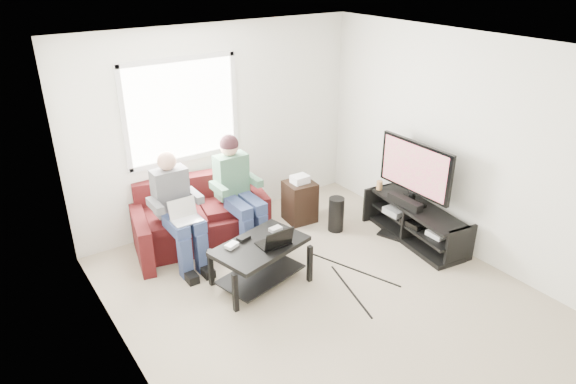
{
  "coord_description": "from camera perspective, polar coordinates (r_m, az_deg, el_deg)",
  "views": [
    {
      "loc": [
        -2.87,
        -3.51,
        3.37
      ],
      "look_at": [
        -0.05,
        0.6,
        1.02
      ],
      "focal_mm": 32.0,
      "sensor_mm": 36.0,
      "label": 1
    }
  ],
  "objects": [
    {
      "name": "coffee_table",
      "position": [
        5.63,
        -3.1,
        -6.93
      ],
      "size": [
        1.12,
        0.83,
        0.5
      ],
      "color": "black",
      "rests_on": "floor"
    },
    {
      "name": "soundbar",
      "position": [
        6.56,
        12.87,
        -1.07
      ],
      "size": [
        0.12,
        0.5,
        0.1
      ],
      "primitive_type": "cube",
      "color": "black",
      "rests_on": "tv_stand"
    },
    {
      "name": "subwoofer",
      "position": [
        6.77,
        5.37,
        -2.48
      ],
      "size": [
        0.2,
        0.2,
        0.46
      ],
      "primitive_type": "cylinder",
      "color": "black",
      "rests_on": "floor"
    },
    {
      "name": "person_right",
      "position": [
        6.29,
        -5.69,
        0.89
      ],
      "size": [
        0.4,
        0.71,
        1.37
      ],
      "color": "navy",
      "rests_on": "sofa"
    },
    {
      "name": "window",
      "position": [
        6.46,
        -11.7,
        8.84
      ],
      "size": [
        1.48,
        0.04,
        1.28
      ],
      "color": "white",
      "rests_on": "wall_back"
    },
    {
      "name": "tv",
      "position": [
        6.48,
        13.93,
        2.45
      ],
      "size": [
        0.12,
        1.1,
        0.81
      ],
      "color": "black",
      "rests_on": "tv_stand"
    },
    {
      "name": "controller_b",
      "position": [
        5.65,
        -4.96,
        -5.13
      ],
      "size": [
        0.16,
        0.12,
        0.04
      ],
      "primitive_type": "cube",
      "rotation": [
        0.0,
        0.0,
        0.28
      ],
      "color": "black",
      "rests_on": "coffee_table"
    },
    {
      "name": "console_grey",
      "position": [
        6.87,
        12.17,
        -1.96
      ],
      "size": [
        0.34,
        0.26,
        0.08
      ],
      "primitive_type": "cube",
      "color": "gray",
      "rests_on": "tv_stand"
    },
    {
      "name": "keyboard_floor",
      "position": [
        6.8,
        11.95,
        -4.93
      ],
      "size": [
        0.32,
        0.51,
        0.03
      ],
      "primitive_type": "cube",
      "rotation": [
        0.0,
        0.0,
        0.36
      ],
      "color": "black",
      "rests_on": "floor"
    },
    {
      "name": "end_table",
      "position": [
        6.96,
        1.31,
        -0.95
      ],
      "size": [
        0.38,
        0.38,
        0.66
      ],
      "color": "black",
      "rests_on": "floor"
    },
    {
      "name": "floor",
      "position": [
        5.65,
        3.94,
        -11.43
      ],
      "size": [
        4.5,
        4.5,
        0.0
      ],
      "primitive_type": "plane",
      "color": "tan",
      "rests_on": "ground"
    },
    {
      "name": "wall_left",
      "position": [
        4.16,
        -17.84,
        -5.86
      ],
      "size": [
        0.0,
        4.5,
        4.5
      ],
      "primitive_type": "plane",
      "rotation": [
        1.57,
        0.0,
        1.57
      ],
      "color": "white",
      "rests_on": "floor"
    },
    {
      "name": "ceiling",
      "position": [
        4.6,
        4.92,
        15.56
      ],
      "size": [
        4.5,
        4.5,
        0.0
      ],
      "primitive_type": "plane",
      "rotation": [
        3.14,
        0.0,
        0.0
      ],
      "color": "white",
      "rests_on": "wall_back"
    },
    {
      "name": "wall_back",
      "position": [
        6.76,
        -7.65,
        7.21
      ],
      "size": [
        4.5,
        0.0,
        4.5
      ],
      "primitive_type": "plane",
      "rotation": [
        1.57,
        0.0,
        0.0
      ],
      "color": "white",
      "rests_on": "floor"
    },
    {
      "name": "console_black",
      "position": [
        6.66,
        14.31,
        -3.12
      ],
      "size": [
        0.38,
        0.3,
        0.07
      ],
      "primitive_type": "cube",
      "color": "black",
      "rests_on": "tv_stand"
    },
    {
      "name": "drink_cup",
      "position": [
        6.93,
        10.13,
        0.74
      ],
      "size": [
        0.08,
        0.08,
        0.12
      ],
      "primitive_type": "cylinder",
      "color": "#B07F4C",
      "rests_on": "tv_stand"
    },
    {
      "name": "sofa",
      "position": [
        6.57,
        -9.7,
        -2.98
      ],
      "size": [
        1.88,
        1.08,
        0.8
      ],
      "color": "#411011",
      "rests_on": "floor"
    },
    {
      "name": "laptop_black",
      "position": [
        5.5,
        -1.65,
        -4.72
      ],
      "size": [
        0.4,
        0.33,
        0.24
      ],
      "primitive_type": null,
      "rotation": [
        0.0,
        0.0,
        0.31
      ],
      "color": "black",
      "rests_on": "coffee_table"
    },
    {
      "name": "person_left",
      "position": [
        6.0,
        -12.24,
        -1.49
      ],
      "size": [
        0.4,
        0.71,
        1.33
      ],
      "color": "navy",
      "rests_on": "sofa"
    },
    {
      "name": "wall_right",
      "position": [
        6.35,
        18.72,
        4.87
      ],
      "size": [
        0.0,
        4.5,
        4.5
      ],
      "primitive_type": "plane",
      "rotation": [
        1.57,
        0.0,
        -1.57
      ],
      "color": "white",
      "rests_on": "floor"
    },
    {
      "name": "console_white",
      "position": [
        6.48,
        16.58,
        -4.34
      ],
      "size": [
        0.3,
        0.22,
        0.06
      ],
      "primitive_type": "cube",
      "color": "silver",
      "rests_on": "tv_stand"
    },
    {
      "name": "tv_stand",
      "position": [
        6.73,
        13.93,
        -3.52
      ],
      "size": [
        0.63,
        1.49,
        0.48
      ],
      "color": "black",
      "rests_on": "floor"
    },
    {
      "name": "wall_front",
      "position": [
        3.75,
        26.68,
        -11.28
      ],
      "size": [
        4.5,
        0.0,
        4.5
      ],
      "primitive_type": "plane",
      "rotation": [
        -1.57,
        0.0,
        0.0
      ],
      "color": "white",
      "rests_on": "floor"
    },
    {
      "name": "controller_c",
      "position": [
        5.8,
        -1.38,
        -4.14
      ],
      "size": [
        0.15,
        0.1,
        0.04
      ],
      "primitive_type": "cube",
      "rotation": [
        0.0,
        0.0,
        0.11
      ],
      "color": "gray",
      "rests_on": "coffee_table"
    },
    {
      "name": "laptop_silver",
      "position": [
        5.82,
        -11.29,
        -2.61
      ],
      "size": [
        0.38,
        0.32,
        0.24
      ],
      "primitive_type": null,
      "rotation": [
        0.0,
        0.0,
        -0.38
      ],
      "color": "silver",
      "rests_on": "person_left"
    },
    {
      "name": "controller_a",
      "position": [
        5.53,
        -6.28,
        -5.91
      ],
      "size": [
        0.16,
        0.13,
        0.04
      ],
      "primitive_type": "cube",
      "rotation": [
        0.0,
        0.0,
        0.36
      ],
      "color": "silver",
      "rests_on": "coffee_table"
    }
  ]
}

